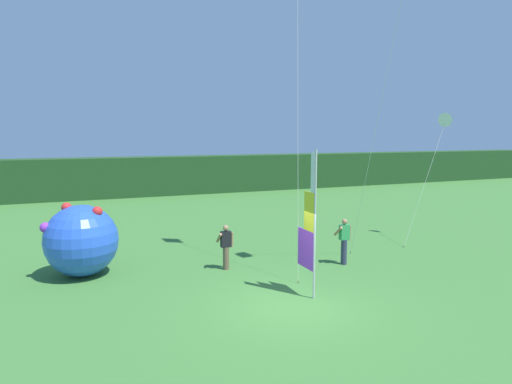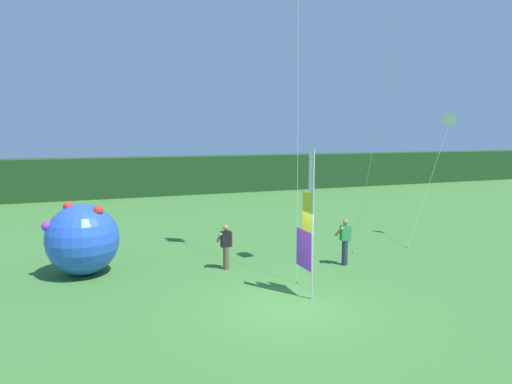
{
  "view_description": "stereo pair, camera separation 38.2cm",
  "coord_description": "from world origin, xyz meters",
  "px_view_note": "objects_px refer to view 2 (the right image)",
  "views": [
    {
      "loc": [
        -5.38,
        -10.56,
        4.76
      ],
      "look_at": [
        0.38,
        3.43,
        2.78
      ],
      "focal_mm": 31.07,
      "sensor_mm": 36.0,
      "label": 1
    },
    {
      "loc": [
        -5.02,
        -10.7,
        4.76
      ],
      "look_at": [
        0.38,
        3.43,
        2.78
      ],
      "focal_mm": 31.07,
      "sensor_mm": 36.0,
      "label": 2
    }
  ],
  "objects_px": {
    "person_near_banner": "(226,246)",
    "inflatable_balloon": "(83,239)",
    "person_mid_field": "(345,241)",
    "kite_white_delta_0": "(451,120)",
    "banner_flag": "(308,227)"
  },
  "relations": [
    {
      "from": "person_mid_field",
      "to": "kite_white_delta_0",
      "type": "xyz_separation_m",
      "value": [
        6.35,
        1.76,
        4.47
      ]
    },
    {
      "from": "banner_flag",
      "to": "person_near_banner",
      "type": "relative_size",
      "value": 2.72
    },
    {
      "from": "person_near_banner",
      "to": "kite_white_delta_0",
      "type": "distance_m",
      "value": 11.5
    },
    {
      "from": "banner_flag",
      "to": "person_mid_field",
      "type": "bearing_deg",
      "value": 39.89
    },
    {
      "from": "person_near_banner",
      "to": "person_mid_field",
      "type": "distance_m",
      "value": 4.34
    },
    {
      "from": "person_mid_field",
      "to": "kite_white_delta_0",
      "type": "bearing_deg",
      "value": 15.48
    },
    {
      "from": "inflatable_balloon",
      "to": "kite_white_delta_0",
      "type": "relative_size",
      "value": 0.43
    },
    {
      "from": "person_mid_field",
      "to": "inflatable_balloon",
      "type": "xyz_separation_m",
      "value": [
        -8.92,
        2.25,
        0.31
      ]
    },
    {
      "from": "person_mid_field",
      "to": "kite_white_delta_0",
      "type": "height_order",
      "value": "kite_white_delta_0"
    },
    {
      "from": "kite_white_delta_0",
      "to": "banner_flag",
      "type": "bearing_deg",
      "value": -156.0
    },
    {
      "from": "banner_flag",
      "to": "kite_white_delta_0",
      "type": "height_order",
      "value": "kite_white_delta_0"
    },
    {
      "from": "person_near_banner",
      "to": "inflatable_balloon",
      "type": "bearing_deg",
      "value": 165.83
    },
    {
      "from": "person_mid_field",
      "to": "inflatable_balloon",
      "type": "distance_m",
      "value": 9.2
    },
    {
      "from": "kite_white_delta_0",
      "to": "person_near_banner",
      "type": "bearing_deg",
      "value": -176.24
    },
    {
      "from": "person_mid_field",
      "to": "inflatable_balloon",
      "type": "bearing_deg",
      "value": 165.81
    }
  ]
}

